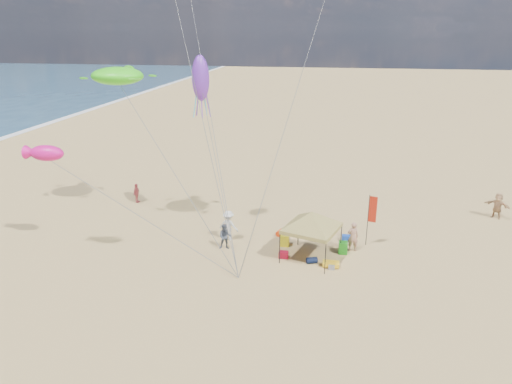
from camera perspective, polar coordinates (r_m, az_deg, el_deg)
ground at (r=24.68m, az=-1.22°, el=-11.10°), size 280.00×280.00×0.00m
canopy_tent at (r=26.21m, az=6.82°, el=-2.62°), size 5.13×5.13×3.32m
feather_flag at (r=28.69m, az=13.80°, el=-2.43°), size 0.48×0.14×3.21m
cooler_red at (r=27.22m, az=3.35°, el=-7.59°), size 0.54×0.38×0.38m
cooler_blue at (r=29.71m, az=10.89°, el=-5.52°), size 0.54×0.38×0.38m
bag_navy at (r=26.77m, az=6.78°, el=-8.22°), size 0.69×0.54×0.36m
bag_orange at (r=30.03m, az=2.95°, el=-4.92°), size 0.54×0.69×0.36m
chair_green at (r=28.10m, az=10.49°, el=-6.64°), size 0.50×0.50×0.70m
chair_yellow at (r=28.61m, az=3.52°, el=-5.84°), size 0.50×0.50×0.70m
crate_grey at (r=26.34m, az=9.13°, el=-8.92°), size 0.34×0.30×0.28m
beach_cart at (r=26.50m, az=9.06°, el=-8.59°), size 0.90×0.50×0.24m
person_near_a at (r=28.28m, az=11.65°, el=-5.32°), size 0.71×0.53×1.80m
person_near_b at (r=28.02m, az=-3.75°, el=-5.43°), size 0.85×0.71×1.57m
person_near_c at (r=29.09m, az=-3.35°, el=-4.09°), size 1.35×0.94×1.92m
person_far_a at (r=36.44m, az=-14.27°, el=-0.12°), size 0.39×0.88×1.48m
person_far_c at (r=36.41m, az=27.22°, el=-1.47°), size 1.69×1.39×1.81m
turtle_kite at (r=31.16m, az=-16.46°, el=13.33°), size 4.09×3.75×1.10m
fish_kite at (r=28.10m, az=-24.02°, el=4.32°), size 2.20×1.66×0.88m
squid_kite at (r=28.94m, az=-6.73°, el=13.52°), size 1.16×1.16×2.71m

